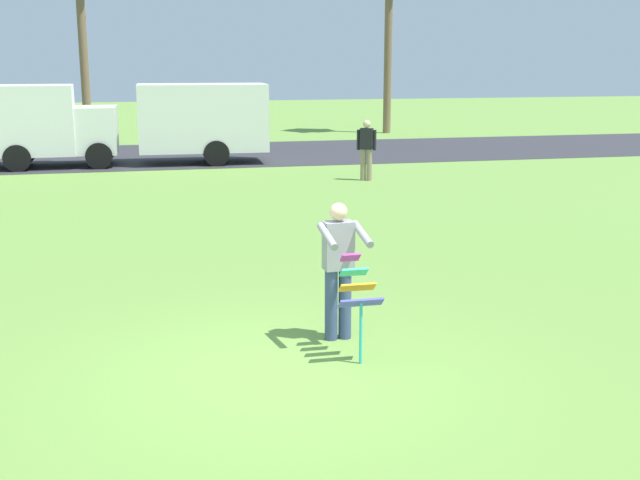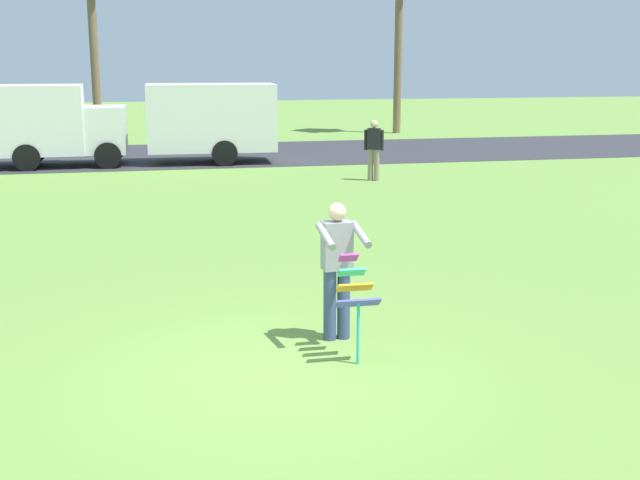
{
  "view_description": "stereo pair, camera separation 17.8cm",
  "coord_description": "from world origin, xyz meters",
  "px_view_note": "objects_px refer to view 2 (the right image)",
  "views": [
    {
      "loc": [
        -1.49,
        -8.36,
        3.43
      ],
      "look_at": [
        0.9,
        1.98,
        1.05
      ],
      "focal_mm": 45.4,
      "sensor_mm": 36.0,
      "label": 1
    },
    {
      "loc": [
        -1.32,
        -8.4,
        3.43
      ],
      "look_at": [
        0.9,
        1.98,
        1.05
      ],
      "focal_mm": 45.4,
      "sensor_mm": 36.0,
      "label": 2
    }
  ],
  "objects_px": {
    "parked_truck_white_box": "(186,121)",
    "person_walker_near": "(374,148)",
    "person_kite_flyer": "(337,266)",
    "kite_held": "(355,291)"
  },
  "relations": [
    {
      "from": "kite_held",
      "to": "person_walker_near",
      "type": "relative_size",
      "value": 0.7
    },
    {
      "from": "person_kite_flyer",
      "to": "person_walker_near",
      "type": "bearing_deg",
      "value": 72.35
    },
    {
      "from": "parked_truck_white_box",
      "to": "person_walker_near",
      "type": "bearing_deg",
      "value": -45.36
    },
    {
      "from": "person_kite_flyer",
      "to": "parked_truck_white_box",
      "type": "relative_size",
      "value": 0.26
    },
    {
      "from": "kite_held",
      "to": "person_walker_near",
      "type": "distance_m",
      "value": 14.24
    },
    {
      "from": "person_kite_flyer",
      "to": "person_walker_near",
      "type": "height_order",
      "value": "same"
    },
    {
      "from": "kite_held",
      "to": "person_walker_near",
      "type": "xyz_separation_m",
      "value": [
        4.07,
        13.64,
        0.11
      ]
    },
    {
      "from": "person_kite_flyer",
      "to": "parked_truck_white_box",
      "type": "height_order",
      "value": "parked_truck_white_box"
    },
    {
      "from": "person_walker_near",
      "to": "parked_truck_white_box",
      "type": "bearing_deg",
      "value": 134.64
    },
    {
      "from": "person_kite_flyer",
      "to": "parked_truck_white_box",
      "type": "xyz_separation_m",
      "value": [
        -0.91,
        18.03,
        0.46
      ]
    }
  ]
}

